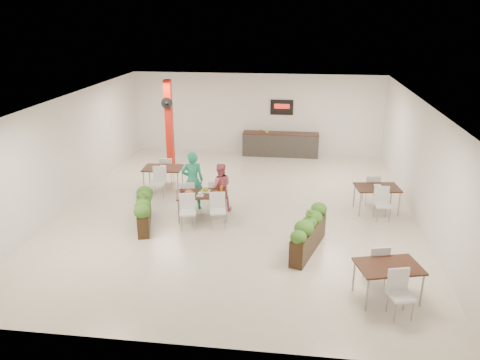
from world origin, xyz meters
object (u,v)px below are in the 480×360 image
at_px(planter_right, 309,232).
at_px(side_table_a, 163,171).
at_px(diner_man, 193,181).
at_px(diner_woman, 220,187).
at_px(planter_left, 144,208).
at_px(service_counter, 280,144).
at_px(side_table_c, 388,271).
at_px(main_table, 202,197).
at_px(side_table_b, 377,191).
at_px(red_column, 169,123).

bearing_deg(planter_right, side_table_a, 141.95).
xyz_separation_m(diner_man, planter_right, (3.31, -2.19, -0.36)).
distance_m(diner_woman, planter_left, 2.27).
bearing_deg(side_table_a, service_counter, 47.78).
height_order(planter_left, side_table_c, planter_left).
height_order(main_table, planter_left, planter_left).
bearing_deg(diner_woman, side_table_b, 172.62).
xyz_separation_m(service_counter, diner_woman, (-1.48, -5.74, 0.22)).
xyz_separation_m(service_counter, main_table, (-1.88, -6.40, 0.14)).
height_order(planter_left, planter_right, planter_right).
height_order(planter_right, side_table_c, planter_right).
xyz_separation_m(planter_left, planter_right, (4.36, -0.90, 0.01)).
xyz_separation_m(main_table, diner_man, (-0.39, 0.66, 0.23)).
xyz_separation_m(main_table, side_table_c, (4.45, -3.36, -0.01)).
xyz_separation_m(service_counter, planter_left, (-3.33, -7.03, 0.01)).
xyz_separation_m(planter_right, side_table_b, (1.95, 2.66, 0.12)).
xyz_separation_m(red_column, side_table_b, (6.99, -3.41, -1.01)).
xyz_separation_m(side_table_a, side_table_b, (6.57, -0.95, -0.00)).
height_order(service_counter, main_table, service_counter).
bearing_deg(planter_left, service_counter, 64.68).
relative_size(main_table, side_table_b, 1.12).
bearing_deg(side_table_c, main_table, 128.08).
relative_size(main_table, side_table_a, 1.13).
bearing_deg(service_counter, diner_woman, -104.41).
distance_m(red_column, main_table, 5.10).
distance_m(red_column, service_counter, 4.56).
xyz_separation_m(diner_man, side_table_a, (-1.31, 1.42, -0.24)).
height_order(diner_woman, side_table_b, diner_woman).
relative_size(red_column, side_table_b, 1.93).
xyz_separation_m(side_table_b, side_table_c, (-0.43, -4.49, -0.00)).
bearing_deg(diner_man, planter_right, 133.13).
height_order(service_counter, planter_left, service_counter).
relative_size(main_table, side_table_c, 1.11).
bearing_deg(service_counter, side_table_c, -75.29).
xyz_separation_m(diner_woman, side_table_c, (4.04, -4.02, -0.08)).
xyz_separation_m(main_table, side_table_b, (4.87, 1.12, -0.00)).
xyz_separation_m(planter_left, side_table_b, (6.32, 1.76, 0.13)).
distance_m(service_counter, side_table_b, 6.06).
bearing_deg(main_table, planter_right, -27.74).
distance_m(red_column, planter_left, 5.34).
bearing_deg(red_column, planter_left, -82.60).
bearing_deg(planter_right, planter_left, 168.35).
height_order(red_column, service_counter, red_column).
height_order(planter_right, side_table_a, planter_right).
distance_m(red_column, diner_woman, 4.72).
distance_m(main_table, diner_man, 0.80).
distance_m(diner_woman, side_table_a, 2.54).
bearing_deg(side_table_a, diner_man, -49.99).
height_order(diner_woman, planter_left, diner_woman).
distance_m(planter_left, side_table_a, 2.73).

